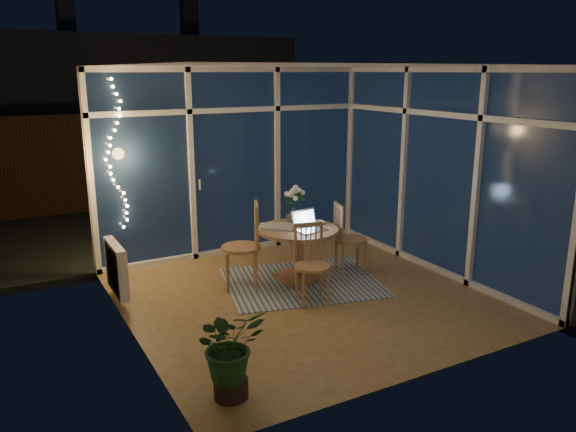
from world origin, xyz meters
The scene contains 25 objects.
floor centered at (0.00, 0.00, 0.00)m, with size 4.00×4.00×0.00m, color brown.
ceiling centered at (0.00, 0.00, 2.60)m, with size 4.00×4.00×0.00m, color silver.
wall_back centered at (0.00, 2.00, 1.30)m, with size 4.00×0.04×2.60m, color silver.
wall_front centered at (0.00, -2.00, 1.30)m, with size 4.00×0.04×2.60m, color silver.
wall_left centered at (-2.00, 0.00, 1.30)m, with size 0.04×4.00×2.60m, color silver.
wall_right centered at (2.00, 0.00, 1.30)m, with size 0.04×4.00×2.60m, color silver.
window_wall_back centered at (0.00, 1.96, 1.30)m, with size 4.00×0.10×2.60m, color white.
window_wall_right centered at (1.96, 0.00, 1.30)m, with size 0.10×4.00×2.60m, color white.
radiator centered at (-1.94, 0.90, 0.40)m, with size 0.10×0.70×0.58m, color silver.
fairy_lights centered at (-1.65, 1.88, 1.52)m, with size 0.24×0.10×1.85m, color #F8BA63, non-canonical shape.
garden_patio centered at (0.50, 5.00, -0.06)m, with size 12.00×6.00×0.10m, color black.
garden_fence centered at (0.00, 5.50, 0.90)m, with size 11.00×0.08×1.80m, color #331B12.
neighbour_roof centered at (0.30, 8.50, 2.20)m, with size 7.00×3.00×2.20m, color #363941.
garden_shrubs centered at (-0.80, 3.40, 0.45)m, with size 0.90×0.90×0.90m, color black.
rug centered at (0.19, 0.40, 0.01)m, with size 1.86×1.49×0.01m, color beige.
dining_table centered at (0.19, 0.50, 0.34)m, with size 0.99×0.99×0.68m, color #A26649.
chair_left centered at (-0.53, 0.62, 0.53)m, with size 0.49×0.49×1.06m, color #A26649.
chair_right centered at (0.91, 0.40, 0.47)m, with size 0.44×0.44×0.94m, color #A26649.
chair_front centered at (-0.02, -0.19, 0.46)m, with size 0.42×0.42×0.91m, color #A26649.
laptop centered at (0.27, 0.34, 0.81)m, with size 0.36×0.30×0.26m, color silver, non-canonical shape.
flower_vase centered at (0.27, 0.77, 0.78)m, with size 0.20×0.20×0.21m, color white.
bowl centered at (0.49, 0.54, 0.69)m, with size 0.15×0.15×0.04m, color white.
newspapers centered at (-0.04, 0.67, 0.68)m, with size 0.40×0.30×0.02m, color #BBB7B2.
phone centered at (0.31, 0.42, 0.68)m, with size 0.12×0.06×0.01m, color black.
potted_plant centered at (-1.58, -1.51, 0.38)m, with size 0.54×0.47×0.76m, color #16401C.
Camera 1 is at (-3.11, -5.24, 2.55)m, focal length 35.00 mm.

